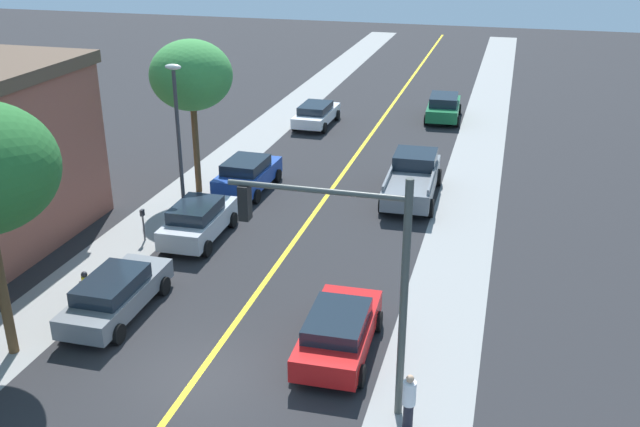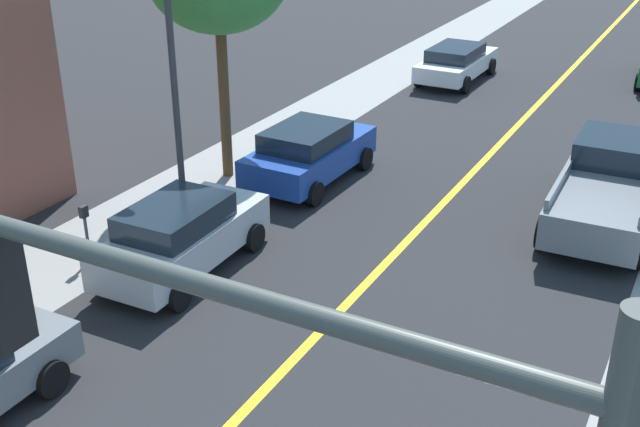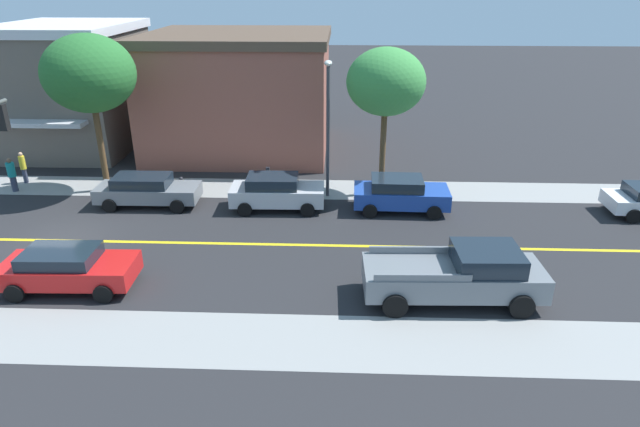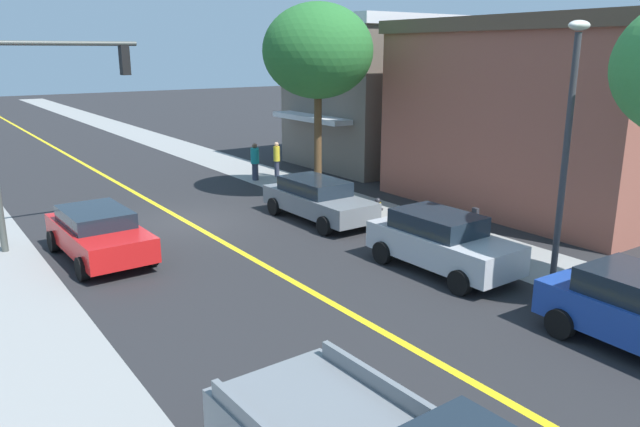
# 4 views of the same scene
# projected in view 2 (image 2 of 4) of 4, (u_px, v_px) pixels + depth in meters

# --- Properties ---
(parking_meter) EXTENTS (0.12, 0.18, 1.32)m
(parking_meter) POSITION_uv_depth(u_px,v_px,m) (85.00, 225.00, 16.88)
(parking_meter) COLOR #4C4C51
(parking_meter) RESTS_ON ground
(street_lamp) EXTENTS (0.70, 0.36, 6.47)m
(street_lamp) POSITION_uv_depth(u_px,v_px,m) (172.00, 54.00, 17.77)
(street_lamp) COLOR #38383D
(street_lamp) RESTS_ON ground
(white_sedan_left_curb) EXTENTS (2.10, 4.61, 1.38)m
(white_sedan_left_curb) POSITION_uv_depth(u_px,v_px,m) (456.00, 62.00, 30.24)
(white_sedan_left_curb) COLOR silver
(white_sedan_left_curb) RESTS_ON ground
(blue_sedan_left_curb) EXTENTS (2.20, 4.32, 1.56)m
(blue_sedan_left_curb) POSITION_uv_depth(u_px,v_px,m) (309.00, 152.00, 21.07)
(blue_sedan_left_curb) COLOR #1E429E
(blue_sedan_left_curb) RESTS_ON ground
(silver_sedan_left_curb) EXTENTS (2.05, 4.29, 1.59)m
(silver_sedan_left_curb) POSITION_uv_depth(u_px,v_px,m) (181.00, 235.00, 16.53)
(silver_sedan_left_curb) COLOR #B7BABF
(silver_sedan_left_curb) RESTS_ON ground
(grey_pickup_truck) EXTENTS (2.48, 5.89, 1.86)m
(grey_pickup_truck) POSITION_uv_depth(u_px,v_px,m) (609.00, 184.00, 18.75)
(grey_pickup_truck) COLOR slate
(grey_pickup_truck) RESTS_ON ground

